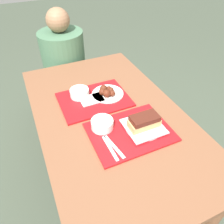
{
  "coord_description": "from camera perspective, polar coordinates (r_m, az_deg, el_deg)",
  "views": [
    {
      "loc": [
        -0.38,
        -0.89,
        1.59
      ],
      "look_at": [
        0.0,
        -0.03,
        0.77
      ],
      "focal_mm": 35.0,
      "sensor_mm": 36.0,
      "label": 1
    }
  ],
  "objects": [
    {
      "name": "bowl_coleslaw_near",
      "position": [
        1.18,
        -2.57,
        -3.03
      ],
      "size": [
        0.12,
        0.12,
        0.05
      ],
      "color": "white",
      "rests_on": "tray_near"
    },
    {
      "name": "ground_plane",
      "position": [
        1.86,
        -0.43,
        -17.85
      ],
      "size": [
        12.0,
        12.0,
        0.0
      ],
      "primitive_type": "plane",
      "color": "#424C3D"
    },
    {
      "name": "picnic_bench_far",
      "position": [
        2.22,
        -10.25,
        6.97
      ],
      "size": [
        0.79,
        0.28,
        0.45
      ],
      "color": "brown",
      "rests_on": "ground_plane"
    },
    {
      "name": "person_seated_across",
      "position": [
        2.05,
        -12.64,
        14.46
      ],
      "size": [
        0.38,
        0.38,
        0.65
      ],
      "color": "#477051",
      "rests_on": "picnic_bench_far"
    },
    {
      "name": "bowl_coleslaw_far",
      "position": [
        1.41,
        -8.49,
        5.08
      ],
      "size": [
        0.12,
        0.12,
        0.05
      ],
      "color": "white",
      "rests_on": "tray_far"
    },
    {
      "name": "tray_far",
      "position": [
        1.4,
        -4.68,
        3.26
      ],
      "size": [
        0.43,
        0.32,
        0.01
      ],
      "color": "#B21419",
      "rests_on": "picnic_table"
    },
    {
      "name": "napkin_far",
      "position": [
        1.38,
        -5.3,
        3.32
      ],
      "size": [
        0.14,
        0.1,
        0.01
      ],
      "color": "white",
      "rests_on": "tray_far"
    },
    {
      "name": "wings_plate_far",
      "position": [
        1.41,
        -1.33,
        5.2
      ],
      "size": [
        0.2,
        0.2,
        0.06
      ],
      "color": "white",
      "rests_on": "tray_far"
    },
    {
      "name": "tray_near",
      "position": [
        1.18,
        4.75,
        -5.21
      ],
      "size": [
        0.43,
        0.32,
        0.01
      ],
      "color": "#B21419",
      "rests_on": "picnic_table"
    },
    {
      "name": "condiment_packet",
      "position": [
        1.23,
        4.26,
        -2.35
      ],
      "size": [
        0.04,
        0.03,
        0.01
      ],
      "color": "teal",
      "rests_on": "tray_near"
    },
    {
      "name": "plastic_fork_near",
      "position": [
        1.09,
        -0.48,
        -9.4
      ],
      "size": [
        0.02,
        0.17,
        0.0
      ],
      "color": "white",
      "rests_on": "tray_near"
    },
    {
      "name": "plastic_knife_near",
      "position": [
        1.1,
        0.59,
        -9.04
      ],
      "size": [
        0.04,
        0.17,
        0.0
      ],
      "color": "white",
      "rests_on": "tray_near"
    },
    {
      "name": "brisket_sandwich_plate",
      "position": [
        1.18,
        8.34,
        -3.03
      ],
      "size": [
        0.2,
        0.2,
        0.08
      ],
      "color": "white",
      "rests_on": "tray_near"
    },
    {
      "name": "picnic_table",
      "position": [
        1.36,
        -0.56,
        -3.79
      ],
      "size": [
        0.83,
        1.42,
        0.73
      ],
      "color": "brown",
      "rests_on": "ground_plane"
    }
  ]
}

